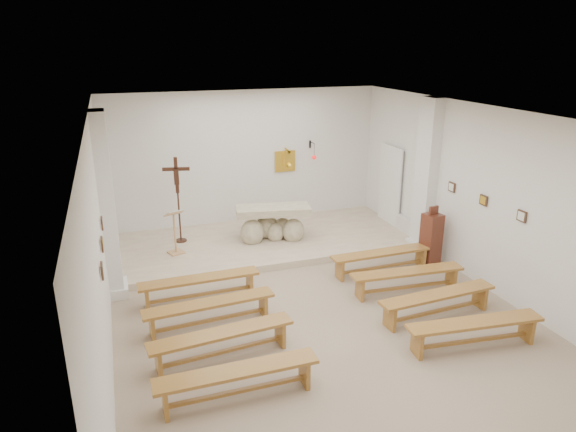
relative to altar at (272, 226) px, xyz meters
name	(u,v)px	position (x,y,z in m)	size (l,w,h in m)	color
ground	(319,314)	(-0.21, -3.40, -0.49)	(7.00, 10.00, 0.00)	tan
wall_left	(100,247)	(-3.70, -3.40, 1.26)	(0.02, 10.00, 3.50)	silver
wall_right	(492,202)	(3.28, -3.40, 1.26)	(0.02, 10.00, 3.50)	silver
wall_back	(246,160)	(-0.21, 1.59, 1.26)	(7.00, 0.02, 3.50)	silver
ceiling	(323,117)	(-0.21, -3.40, 3.00)	(7.00, 10.00, 0.02)	silver
sanctuary_platform	(263,242)	(-0.21, 0.10, -0.42)	(6.98, 3.00, 0.15)	beige
pilaster_left	(108,207)	(-3.58, -1.40, 1.26)	(0.26, 0.55, 3.50)	white
pilaster_right	(426,177)	(3.16, -1.40, 1.26)	(0.26, 0.55, 3.50)	white
gold_wall_relief	(285,161)	(0.84, 1.56, 1.16)	(0.55, 0.04, 0.55)	yellow
sanctuary_lamp	(314,155)	(1.54, 1.30, 1.32)	(0.11, 0.36, 0.44)	black
station_frame_left_front	(102,271)	(-3.68, -4.20, 1.23)	(0.03, 0.20, 0.20)	#412A1C
station_frame_left_mid	(102,244)	(-3.68, -3.20, 1.23)	(0.03, 0.20, 0.20)	#412A1C
station_frame_left_rear	(102,223)	(-3.68, -2.20, 1.23)	(0.03, 0.20, 0.20)	#412A1C
station_frame_right_front	(522,216)	(3.26, -4.20, 1.23)	(0.03, 0.20, 0.20)	#412A1C
station_frame_right_mid	(484,200)	(3.26, -3.20, 1.23)	(0.03, 0.20, 0.20)	#412A1C
station_frame_right_rear	(452,187)	(3.26, -2.20, 1.23)	(0.03, 0.20, 0.20)	#412A1C
radiator_left	(112,267)	(-3.64, -0.70, -0.22)	(0.10, 0.85, 0.52)	silver
radiator_right	(407,229)	(3.22, -0.70, -0.22)	(0.10, 0.85, 0.52)	silver
altar	(272,226)	(0.00, 0.00, 0.00)	(1.82, 0.99, 0.89)	beige
lectern	(175,232)	(-2.28, -0.13, 0.17)	(0.44, 0.40, 1.03)	tan
crucifix_stand	(178,194)	(-2.08, 0.57, 0.82)	(0.60, 0.26, 2.01)	#391B12
potted_plant	(257,227)	(-0.31, 0.25, -0.09)	(0.45, 0.39, 0.50)	#385C25
donation_pedestal	(431,239)	(2.89, -2.18, 0.09)	(0.41, 0.41, 1.33)	#532317
bench_left_front	(199,283)	(-2.11, -2.21, -0.14)	(2.24, 0.39, 0.47)	#A67230
bench_right_front	(382,257)	(1.70, -2.21, -0.14)	(2.24, 0.39, 0.47)	#A67230
bench_left_second	(210,308)	(-2.11, -3.20, -0.14)	(2.25, 0.51, 0.47)	#A67230
bench_right_second	(407,276)	(1.70, -3.20, -0.14)	(2.25, 0.52, 0.47)	#A67230
bench_left_third	(222,338)	(-2.11, -4.19, -0.14)	(2.25, 0.57, 0.47)	#A67230
bench_right_third	(437,299)	(1.70, -4.19, -0.14)	(2.25, 0.49, 0.47)	#A67230
bench_left_fourth	(237,377)	(-2.11, -5.18, -0.14)	(2.23, 0.36, 0.47)	#A67230
bench_right_fourth	(474,328)	(1.70, -5.18, -0.14)	(2.26, 0.59, 0.47)	#A67230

